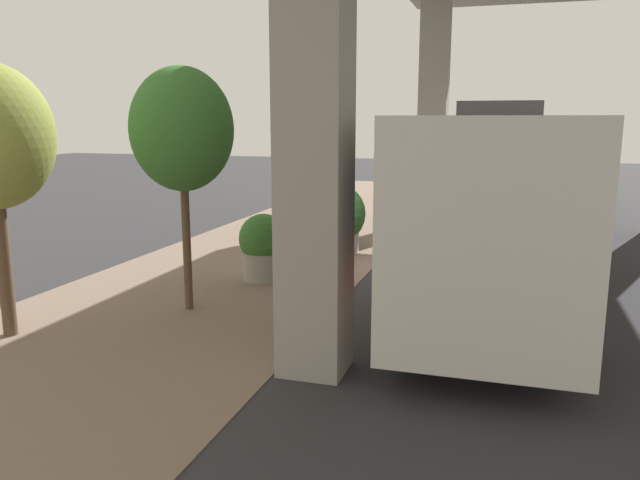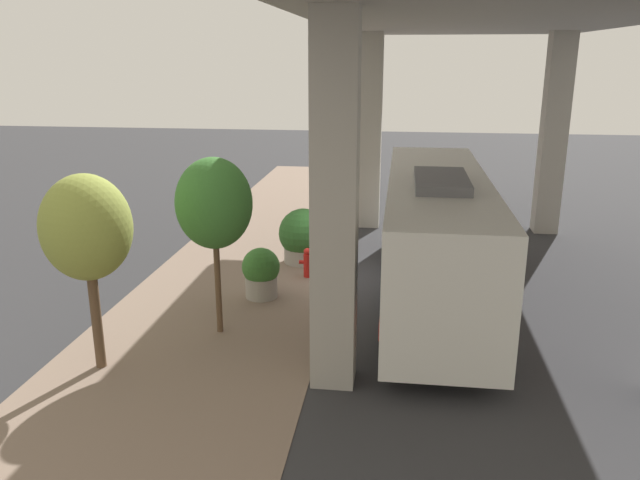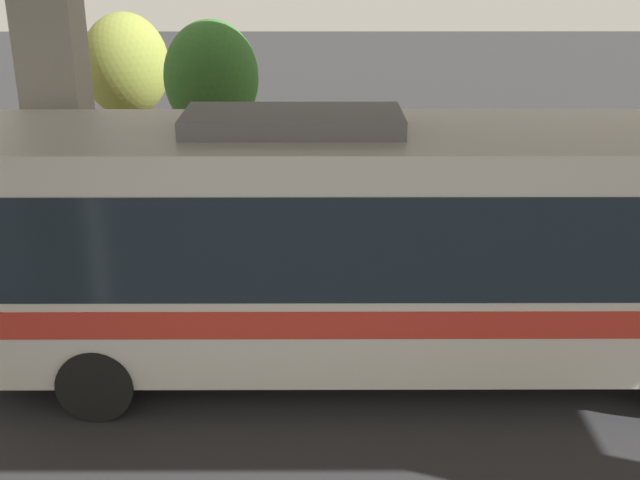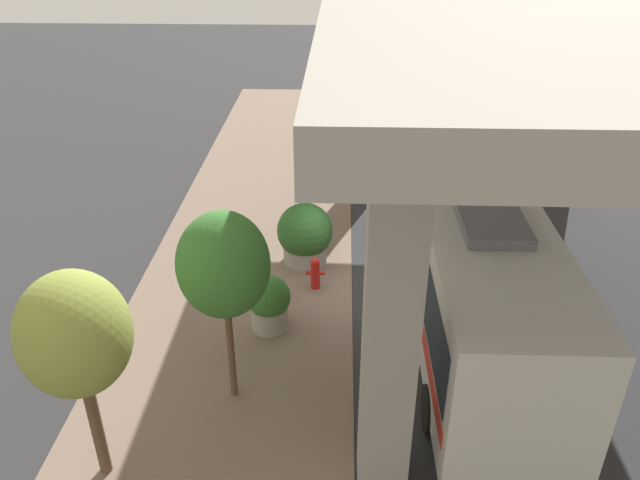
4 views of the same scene
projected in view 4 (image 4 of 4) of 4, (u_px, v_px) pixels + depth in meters
The scene contains 9 objects.
ground_plane at pixel (352, 286), 17.49m from camera, with size 80.00×80.00×0.00m, color #2D2D30.
sidewalk_strip at pixel (246, 284), 17.58m from camera, with size 6.00×40.00×0.02m.
overpass at pixel (539, 20), 13.87m from camera, with size 9.40×20.91×8.19m.
bus at pixel (470, 252), 15.05m from camera, with size 2.76×11.36×3.80m.
fire_hydrant at pixel (315, 273), 17.17m from camera, with size 0.53×0.26×0.96m.
planter_front at pixel (305, 235), 18.26m from camera, with size 1.64×1.64×1.85m.
planter_middle at pixel (269, 303), 15.45m from camera, with size 1.09×1.09×1.48m.
street_tree_near at pixel (75, 336), 10.34m from camera, with size 1.90×1.90×4.39m.
street_tree_far at pixel (223, 265), 12.10m from camera, with size 1.84×1.84×4.44m.
Camera 4 is at (-0.35, -14.69, 9.62)m, focal length 35.00 mm.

